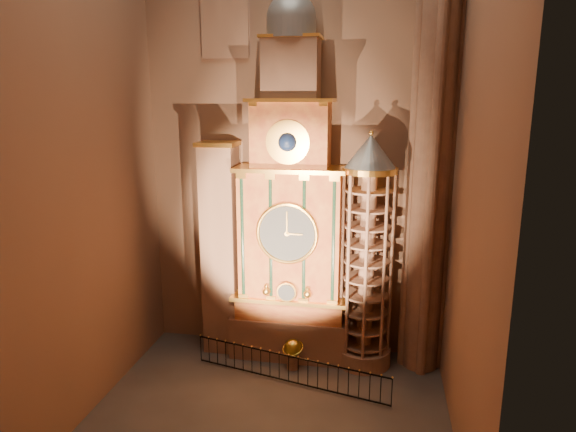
% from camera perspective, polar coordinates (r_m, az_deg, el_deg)
% --- Properties ---
extents(floor, '(14.00, 14.00, 0.00)m').
position_cam_1_polar(floor, '(21.71, -2.13, -21.05)').
color(floor, '#383330').
rests_on(floor, ground).
extents(wall_back, '(22.00, 0.00, 22.00)m').
position_cam_1_polar(wall_back, '(23.90, 0.78, 10.25)').
color(wall_back, '#876148').
rests_on(wall_back, floor).
extents(wall_left, '(0.00, 22.00, 22.00)m').
position_cam_1_polar(wall_left, '(20.71, -21.92, 8.90)').
color(wall_left, '#876148').
rests_on(wall_left, floor).
extents(wall_right, '(0.00, 22.00, 22.00)m').
position_cam_1_polar(wall_right, '(17.84, 20.34, 8.51)').
color(wall_right, '#876148').
rests_on(wall_right, floor).
extents(astronomical_clock, '(5.60, 2.41, 16.70)m').
position_cam_1_polar(astronomical_clock, '(23.50, 0.33, -0.46)').
color(astronomical_clock, '#8C634C').
rests_on(astronomical_clock, floor).
extents(portrait_tower, '(1.80, 1.60, 10.20)m').
position_cam_1_polar(portrait_tower, '(24.71, -7.47, -3.57)').
color(portrait_tower, '#8C634C').
rests_on(portrait_tower, floor).
extents(stair_turret, '(2.50, 2.50, 10.80)m').
position_cam_1_polar(stair_turret, '(23.29, 8.75, -4.34)').
color(stair_turret, '#8C634C').
rests_on(stair_turret, floor).
extents(gothic_pier, '(2.04, 2.04, 22.00)m').
position_cam_1_polar(gothic_pier, '(22.68, 15.95, 9.61)').
color(gothic_pier, '#8C634C').
rests_on(gothic_pier, floor).
extents(celestial_globe, '(1.26, 1.23, 1.42)m').
position_cam_1_polar(celestial_globe, '(24.23, 0.53, -14.80)').
color(celestial_globe, '#8C634C').
rests_on(celestial_globe, floor).
extents(iron_railing, '(8.76, 2.22, 1.27)m').
position_cam_1_polar(iron_railing, '(23.18, 0.06, -16.64)').
color(iron_railing, black).
rests_on(iron_railing, floor).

